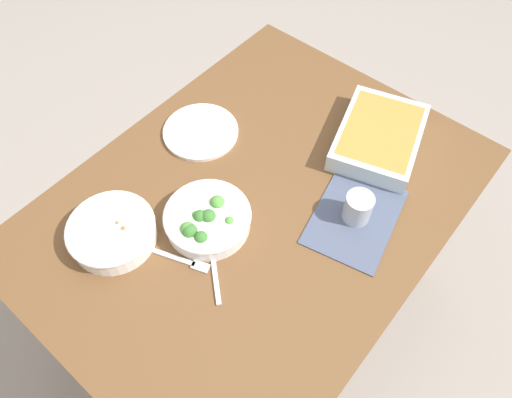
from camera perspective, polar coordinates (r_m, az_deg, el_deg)
ground_plane at (r=1.93m, az=0.00°, el=-12.42°), size 6.00×6.00×0.00m
dining_table at (r=1.35m, az=0.00°, el=-2.15°), size 1.20×0.90×0.74m
placemat at (r=1.27m, az=11.69°, el=-2.06°), size 0.32×0.26×0.00m
stew_bowl at (r=1.24m, az=-16.72°, el=-3.74°), size 0.22×0.22×0.06m
broccoli_bowl at (r=1.21m, az=-5.82°, el=-2.38°), size 0.22×0.22×0.07m
baking_dish at (r=1.41m, az=14.41°, el=7.23°), size 0.35×0.30×0.06m
drink_cup at (r=1.24m, az=11.97°, el=-1.16°), size 0.07×0.07×0.08m
side_plate at (r=1.42m, az=-6.58°, el=7.95°), size 0.22×0.22×0.01m
spoon_by_stew at (r=1.24m, az=-14.75°, el=-5.03°), size 0.07×0.17×0.01m
spoon_by_broccoli at (r=1.18m, az=-5.09°, el=-7.35°), size 0.13×0.15×0.01m
fork_on_table at (r=1.19m, az=-8.91°, el=-7.16°), size 0.08×0.17×0.01m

